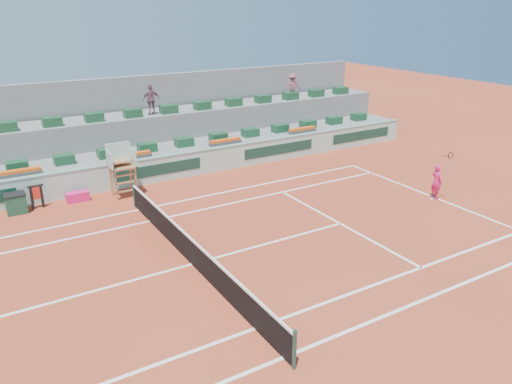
# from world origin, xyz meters

# --- Properties ---
(ground) EXTENTS (90.00, 90.00, 0.00)m
(ground) POSITION_xyz_m (0.00, 0.00, 0.00)
(ground) COLOR #A2371F
(ground) RESTS_ON ground
(seating_tier_lower) EXTENTS (36.00, 4.00, 1.20)m
(seating_tier_lower) POSITION_xyz_m (0.00, 10.70, 0.60)
(seating_tier_lower) COLOR gray
(seating_tier_lower) RESTS_ON ground
(seating_tier_upper) EXTENTS (36.00, 2.40, 2.60)m
(seating_tier_upper) POSITION_xyz_m (0.00, 12.30, 1.30)
(seating_tier_upper) COLOR gray
(seating_tier_upper) RESTS_ON ground
(stadium_back_wall) EXTENTS (36.00, 0.40, 4.40)m
(stadium_back_wall) POSITION_xyz_m (0.00, 13.90, 2.20)
(stadium_back_wall) COLOR gray
(stadium_back_wall) RESTS_ON ground
(player_bag) EXTENTS (0.97, 0.43, 0.43)m
(player_bag) POSITION_xyz_m (-1.97, 7.82, 0.21)
(player_bag) COLOR #EC1E70
(player_bag) RESTS_ON ground
(spectator_mid) EXTENTS (0.97, 0.45, 1.63)m
(spectator_mid) POSITION_xyz_m (3.08, 11.76, 3.41)
(spectator_mid) COLOR #7E5462
(spectator_mid) RESTS_ON seating_tier_upper
(spectator_right) EXTENTS (1.14, 0.91, 1.54)m
(spectator_right) POSITION_xyz_m (12.30, 11.96, 3.37)
(spectator_right) COLOR #8E475A
(spectator_right) RESTS_ON seating_tier_upper
(court_lines) EXTENTS (23.89, 11.09, 0.01)m
(court_lines) POSITION_xyz_m (0.00, 0.00, 0.01)
(court_lines) COLOR white
(court_lines) RESTS_ON ground
(tennis_net) EXTENTS (0.10, 11.97, 1.10)m
(tennis_net) POSITION_xyz_m (0.00, 0.00, 0.53)
(tennis_net) COLOR black
(tennis_net) RESTS_ON ground
(advertising_hoarding) EXTENTS (36.00, 0.34, 1.26)m
(advertising_hoarding) POSITION_xyz_m (0.02, 8.50, 0.63)
(advertising_hoarding) COLOR #A8D4C1
(advertising_hoarding) RESTS_ON ground
(umpire_chair) EXTENTS (1.10, 0.90, 2.40)m
(umpire_chair) POSITION_xyz_m (0.00, 7.50, 1.54)
(umpire_chair) COLOR #A1673D
(umpire_chair) RESTS_ON ground
(seat_row_lower) EXTENTS (32.90, 0.60, 0.44)m
(seat_row_lower) POSITION_xyz_m (0.00, 9.80, 1.42)
(seat_row_lower) COLOR #184829
(seat_row_lower) RESTS_ON seating_tier_lower
(seat_row_upper) EXTENTS (32.90, 0.60, 0.44)m
(seat_row_upper) POSITION_xyz_m (0.00, 11.70, 2.82)
(seat_row_upper) COLOR #184829
(seat_row_upper) RESTS_ON seating_tier_upper
(flower_planters) EXTENTS (26.80, 0.36, 0.28)m
(flower_planters) POSITION_xyz_m (-1.50, 9.00, 1.33)
(flower_planters) COLOR #494949
(flower_planters) RESTS_ON seating_tier_lower
(drink_cooler_a) EXTENTS (0.83, 0.72, 0.84)m
(drink_cooler_a) POSITION_xyz_m (-4.44, 7.80, 0.42)
(drink_cooler_a) COLOR #17462F
(drink_cooler_a) RESTS_ON ground
(towel_rack) EXTENTS (0.64, 0.11, 1.03)m
(towel_rack) POSITION_xyz_m (-3.60, 7.88, 0.60)
(towel_rack) COLOR black
(towel_rack) RESTS_ON ground
(tennis_player) EXTENTS (0.45, 0.87, 2.28)m
(tennis_player) POSITION_xyz_m (11.83, -0.02, 0.80)
(tennis_player) COLOR #EC1E70
(tennis_player) RESTS_ON ground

